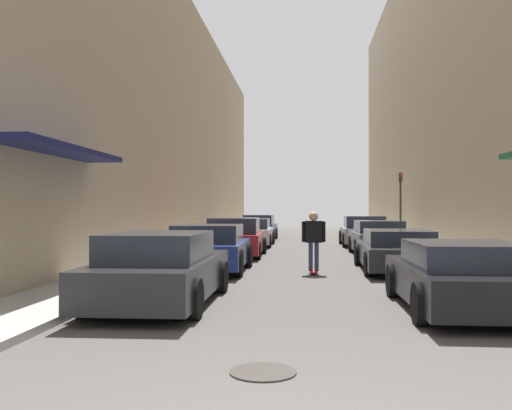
{
  "coord_description": "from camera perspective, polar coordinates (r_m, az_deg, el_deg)",
  "views": [
    {
      "loc": [
        0.02,
        -3.18,
        1.71
      ],
      "look_at": [
        -1.21,
        10.76,
        1.79
      ],
      "focal_mm": 40.0,
      "sensor_mm": 36.0,
      "label": 1
    }
  ],
  "objects": [
    {
      "name": "parked_car_right_3",
      "position": [
        26.51,
        10.72,
        -2.62
      ],
      "size": [
        2.08,
        4.08,
        1.36
      ],
      "color": "gray",
      "rests_on": "ground"
    },
    {
      "name": "parked_car_right_0",
      "position": [
        10.17,
        19.91,
        -6.75
      ],
      "size": [
        2.06,
        4.32,
        1.15
      ],
      "color": "black",
      "rests_on": "ground"
    },
    {
      "name": "parked_car_left_3",
      "position": [
        25.98,
        -0.52,
        -2.79
      ],
      "size": [
        2.01,
        4.28,
        1.24
      ],
      "color": "#B7B7BC",
      "rests_on": "ground"
    },
    {
      "name": "ground",
      "position": [
        21.77,
        4.97,
        -4.84
      ],
      "size": [
        101.85,
        101.85,
        0.0
      ],
      "primitive_type": "plane",
      "color": "#4C4947"
    },
    {
      "name": "parked_car_left_0",
      "position": [
        10.36,
        -9.5,
        -6.36
      ],
      "size": [
        1.95,
        4.6,
        1.28
      ],
      "color": "#232326",
      "rests_on": "ground"
    },
    {
      "name": "traffic_light",
      "position": [
        28.33,
        14.25,
        0.62
      ],
      "size": [
        0.16,
        0.22,
        3.31
      ],
      "color": "#2D2D2D",
      "rests_on": "curb_strip_right"
    },
    {
      "name": "building_row_left",
      "position": [
        27.66,
        -10.69,
        8.2
      ],
      "size": [
        4.9,
        46.3,
        11.63
      ],
      "color": "tan",
      "rests_on": "ground"
    },
    {
      "name": "curb_strip_left",
      "position": [
        26.77,
        -4.71,
        -3.87
      ],
      "size": [
        1.8,
        46.3,
        0.12
      ],
      "color": "#A3A099",
      "rests_on": "ground"
    },
    {
      "name": "parked_car_left_4",
      "position": [
        30.87,
        0.32,
        -2.31
      ],
      "size": [
        1.86,
        4.15,
        1.36
      ],
      "color": "navy",
      "rests_on": "ground"
    },
    {
      "name": "skateboarder",
      "position": [
        14.97,
        5.78,
        -3.08
      ],
      "size": [
        0.62,
        0.78,
        1.62
      ],
      "color": "#B2231E",
      "rests_on": "ground"
    },
    {
      "name": "building_row_right",
      "position": [
        28.0,
        20.63,
        12.15
      ],
      "size": [
        4.9,
        46.3,
        15.51
      ],
      "color": "tan",
      "rests_on": "ground"
    },
    {
      "name": "manhole_cover",
      "position": [
        6.15,
        0.71,
        -16.36
      ],
      "size": [
        0.7,
        0.7,
        0.02
      ],
      "color": "#332D28",
      "rests_on": "ground"
    },
    {
      "name": "parked_car_left_1",
      "position": [
        15.48,
        -4.7,
        -4.36
      ],
      "size": [
        2.07,
        4.01,
        1.27
      ],
      "color": "navy",
      "rests_on": "ground"
    },
    {
      "name": "curb_strip_right",
      "position": [
        26.76,
        14.66,
        -3.86
      ],
      "size": [
        1.8,
        46.3,
        0.12
      ],
      "color": "#A3A099",
      "rests_on": "ground"
    },
    {
      "name": "parked_car_left_2",
      "position": [
        20.35,
        -2.12,
        -3.32
      ],
      "size": [
        2.04,
        4.2,
        1.37
      ],
      "color": "maroon",
      "rests_on": "ground"
    },
    {
      "name": "parked_car_right_1",
      "position": [
        16.07,
        13.9,
        -4.44
      ],
      "size": [
        2.02,
        4.68,
        1.13
      ],
      "color": "#232326",
      "rests_on": "ground"
    },
    {
      "name": "parked_car_right_2",
      "position": [
        21.38,
        12.1,
        -3.27
      ],
      "size": [
        1.93,
        4.1,
        1.26
      ],
      "color": "#515459",
      "rests_on": "ground"
    }
  ]
}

